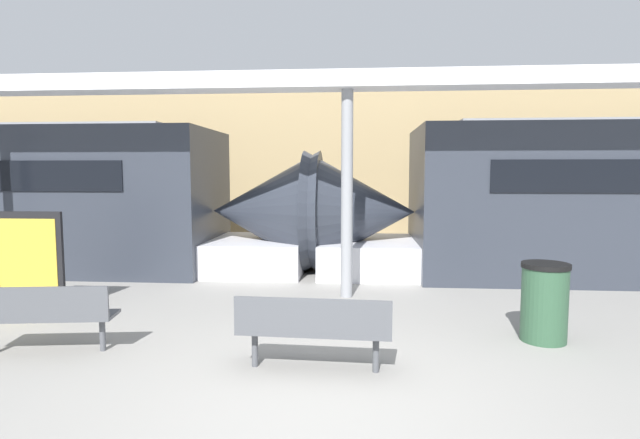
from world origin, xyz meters
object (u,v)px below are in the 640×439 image
Objects in this scene: bench_far at (44,312)px; poster_board at (29,261)px; support_column_near at (347,195)px; bench_near at (313,326)px; trash_bin at (544,302)px.

poster_board is (-1.41, 1.79, 0.28)m from bench_far.
bench_far is 1.04× the size of poster_board.
poster_board is at bearing -165.32° from support_column_near.
support_column_near is at bearing 33.44° from bench_far.
support_column_near reaches higher than bench_near.
trash_bin is 3.57m from support_column_near.
poster_board reaches higher than bench_far.
bench_far is 0.46× the size of support_column_near.
trash_bin is (2.85, 1.24, 0.00)m from bench_near.
bench_near is 0.48× the size of support_column_near.
bench_far is (-3.22, 0.28, -0.00)m from bench_near.
support_column_near reaches higher than bench_far.
trash_bin reaches higher than bench_far.
trash_bin reaches higher than bench_near.
bench_near is at bearing -12.97° from bench_far.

